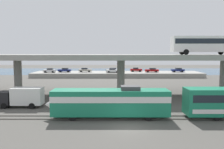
% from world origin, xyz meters
% --- Properties ---
extents(ground_plane, '(260.00, 260.00, 0.00)m').
position_xyz_m(ground_plane, '(0.00, 0.00, 0.00)').
color(ground_plane, '#4C4944').
extents(rail_strip_near, '(110.00, 0.12, 0.12)m').
position_xyz_m(rail_strip_near, '(0.00, 3.27, 0.06)').
color(rail_strip_near, '#59544C').
rests_on(rail_strip_near, ground_plane).
extents(rail_strip_far, '(110.00, 0.12, 0.12)m').
position_xyz_m(rail_strip_far, '(0.00, 4.73, 0.06)').
color(rail_strip_far, '#59544C').
rests_on(rail_strip_far, ground_plane).
extents(train_locomotive, '(15.92, 3.04, 4.18)m').
position_xyz_m(train_locomotive, '(-2.70, 4.00, 2.19)').
color(train_locomotive, '#197A56').
rests_on(train_locomotive, ground_plane).
extents(highway_overpass, '(96.00, 12.96, 8.02)m').
position_xyz_m(highway_overpass, '(0.00, 20.00, 7.29)').
color(highway_overpass, gray).
rests_on(highway_overpass, ground_plane).
extents(transit_bus_on_overpass, '(12.00, 2.68, 3.40)m').
position_xyz_m(transit_bus_on_overpass, '(15.36, 17.71, 10.08)').
color(transit_bus_on_overpass, silver).
rests_on(transit_bus_on_overpass, highway_overpass).
extents(service_truck_west, '(6.80, 2.46, 3.04)m').
position_xyz_m(service_truck_west, '(-15.71, 9.85, 1.64)').
color(service_truck_west, black).
rests_on(service_truck_west, ground_plane).
extents(pier_parking_lot, '(58.53, 11.23, 1.53)m').
position_xyz_m(pier_parking_lot, '(0.00, 55.00, 0.77)').
color(pier_parking_lot, gray).
rests_on(pier_parking_lot, ground_plane).
extents(parked_car_0, '(4.52, 1.95, 1.50)m').
position_xyz_m(parked_car_0, '(-11.26, 55.28, 2.31)').
color(parked_car_0, '#9E998C').
rests_on(parked_car_0, pier_parking_lot).
extents(parked_car_1, '(4.42, 1.93, 1.50)m').
position_xyz_m(parked_car_1, '(-18.37, 54.67, 2.31)').
color(parked_car_1, navy).
rests_on(parked_car_1, pier_parking_lot).
extents(parked_car_2, '(4.13, 1.97, 1.50)m').
position_xyz_m(parked_car_2, '(6.91, 56.88, 2.31)').
color(parked_car_2, maroon).
rests_on(parked_car_2, pier_parking_lot).
extents(parked_car_3, '(4.38, 1.95, 1.50)m').
position_xyz_m(parked_car_3, '(21.49, 55.12, 2.31)').
color(parked_car_3, navy).
rests_on(parked_car_3, pier_parking_lot).
extents(parked_car_4, '(4.70, 1.92, 1.50)m').
position_xyz_m(parked_car_4, '(12.21, 54.53, 2.31)').
color(parked_car_4, maroon).
rests_on(parked_car_4, pier_parking_lot).
extents(parked_car_5, '(4.13, 1.88, 1.50)m').
position_xyz_m(parked_car_5, '(-23.27, 53.26, 2.30)').
color(parked_car_5, '#B7B7BC').
rests_on(parked_car_5, pier_parking_lot).
extents(parked_car_6, '(4.46, 1.82, 1.50)m').
position_xyz_m(parked_car_6, '(-1.48, 53.00, 2.31)').
color(parked_car_6, silver).
rests_on(parked_car_6, pier_parking_lot).
extents(parked_car_7, '(4.59, 1.93, 1.50)m').
position_xyz_m(parked_car_7, '(-1.59, 55.68, 2.31)').
color(parked_car_7, '#515459').
rests_on(parked_car_7, pier_parking_lot).
extents(harbor_water, '(140.00, 36.00, 0.01)m').
position_xyz_m(harbor_water, '(0.00, 78.00, 0.00)').
color(harbor_water, '#2D5170').
rests_on(harbor_water, ground_plane).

